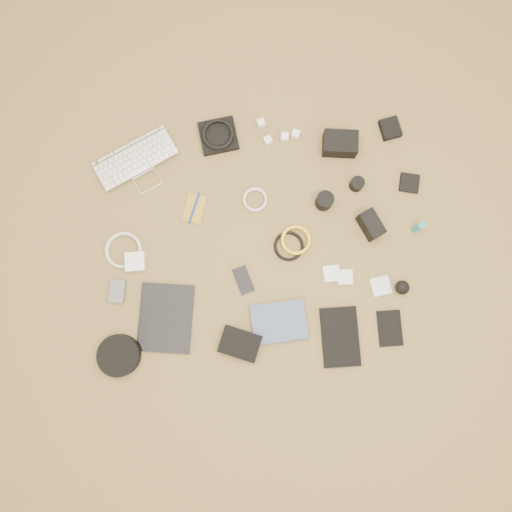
{
  "coord_description": "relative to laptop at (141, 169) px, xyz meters",
  "views": [
    {
      "loc": [
        -0.02,
        -0.3,
        2.06
      ],
      "look_at": [
        0.0,
        -0.03,
        0.02
      ],
      "focal_mm": 35.0,
      "sensor_mm": 36.0,
      "label": 1
    }
  ],
  "objects": [
    {
      "name": "filter_case_mid",
      "position": [
        0.81,
        -0.53,
        -0.01
      ],
      "size": [
        0.06,
        0.06,
        0.01
      ],
      "primitive_type": "cube",
      "rotation": [
        0.0,
        0.0,
        -0.05
      ],
      "color": "silver",
      "rests_on": "ground"
    },
    {
      "name": "lens_pouch",
      "position": [
        1.07,
        0.09,
        0.0
      ],
      "size": [
        0.09,
        0.1,
        0.03
      ],
      "primitive_type": "cube",
      "rotation": [
        0.0,
        0.0,
        0.19
      ],
      "color": "black",
      "rests_on": "ground"
    },
    {
      "name": "room_shell",
      "position": [
        0.45,
        -0.38,
        1.24
      ],
      "size": [
        4.04,
        4.04,
        2.58
      ],
      "color": "olive",
      "rests_on": "ground"
    },
    {
      "name": "cable_white_b",
      "position": [
        -0.09,
        -0.34,
        -0.01
      ],
      "size": [
        0.19,
        0.19,
        0.01
      ],
      "primitive_type": "torus",
      "rotation": [
        0.0,
        0.0,
        -0.26
      ],
      "color": "silver",
      "rests_on": "ground"
    },
    {
      "name": "lens_a",
      "position": [
        0.76,
        -0.21,
        0.02
      ],
      "size": [
        0.08,
        0.08,
        0.08
      ],
      "primitive_type": "cylinder",
      "rotation": [
        0.0,
        0.0,
        -0.17
      ],
      "color": "black",
      "rests_on": "ground"
    },
    {
      "name": "notebook_black_a",
      "position": [
        0.77,
        -0.77,
        -0.01
      ],
      "size": [
        0.15,
        0.24,
        0.02
      ],
      "primitive_type": "cube",
      "rotation": [
        0.0,
        0.0,
        -0.02
      ],
      "color": "black",
      "rests_on": "ground"
    },
    {
      "name": "laptop",
      "position": [
        0.0,
        0.0,
        0.0
      ],
      "size": [
        0.42,
        0.37,
        0.03
      ],
      "primitive_type": "imported",
      "rotation": [
        0.0,
        0.0,
        0.43
      ],
      "color": "silver",
      "rests_on": "ground"
    },
    {
      "name": "charger_a",
      "position": [
        0.52,
        0.16,
        0.0
      ],
      "size": [
        0.04,
        0.04,
        0.03
      ],
      "primitive_type": "cube",
      "rotation": [
        0.0,
        0.0,
        0.25
      ],
      "color": "white",
      "rests_on": "ground"
    },
    {
      "name": "dslr_camera",
      "position": [
        0.85,
        0.03,
        0.03
      ],
      "size": [
        0.15,
        0.12,
        0.08
      ],
      "primitive_type": "cube",
      "rotation": [
        0.0,
        0.0,
        -0.14
      ],
      "color": "black",
      "rests_on": "ground"
    },
    {
      "name": "cable_white_a",
      "position": [
        0.47,
        -0.17,
        -0.01
      ],
      "size": [
        0.14,
        0.14,
        0.01
      ],
      "primitive_type": "torus",
      "rotation": [
        0.0,
        0.0,
        -0.43
      ],
      "color": "silver",
      "rests_on": "ground"
    },
    {
      "name": "charger_c",
      "position": [
        0.67,
        0.1,
        0.0
      ],
      "size": [
        0.04,
        0.04,
        0.03
      ],
      "primitive_type": "cube",
      "rotation": [
        0.0,
        0.0,
        -0.41
      ],
      "color": "white",
      "rests_on": "ground"
    },
    {
      "name": "charger_b",
      "position": [
        0.55,
        0.08,
        0.0
      ],
      "size": [
        0.04,
        0.04,
        0.03
      ],
      "primitive_type": "cube",
      "rotation": [
        0.0,
        0.0,
        0.36
      ],
      "color": "white",
      "rests_on": "ground"
    },
    {
      "name": "headphone_pouch",
      "position": [
        0.34,
        0.12,
        -0.0
      ],
      "size": [
        0.17,
        0.16,
        0.03
      ],
      "primitive_type": "cube",
      "rotation": [
        0.0,
        0.0,
        0.12
      ],
      "color": "black",
      "rests_on": "ground"
    },
    {
      "name": "flash",
      "position": [
        0.94,
        -0.33,
        0.03
      ],
      "size": [
        0.11,
        0.13,
        0.09
      ],
      "primitive_type": "cube",
      "rotation": [
        0.0,
        0.0,
        0.41
      ],
      "color": "black",
      "rests_on": "ground"
    },
    {
      "name": "charger_d",
      "position": [
        0.62,
        0.09,
        0.0
      ],
      "size": [
        0.04,
        0.04,
        0.03
      ],
      "primitive_type": "cube",
      "rotation": [
        0.0,
        0.0,
        -0.2
      ],
      "color": "white",
      "rests_on": "ground"
    },
    {
      "name": "tablet",
      "position": [
        0.06,
        -0.64,
        -0.01
      ],
      "size": [
        0.26,
        0.31,
        0.01
      ],
      "primitive_type": "cube",
      "rotation": [
        0.0,
        0.0,
        -0.15
      ],
      "color": "black",
      "rests_on": "ground"
    },
    {
      "name": "headphones",
      "position": [
        0.34,
        0.12,
        0.02
      ],
      "size": [
        0.17,
        0.17,
        0.02
      ],
      "primitive_type": "torus",
      "rotation": [
        0.0,
        0.0,
        0.29
      ],
      "color": "black",
      "rests_on": "headphone_pouch"
    },
    {
      "name": "cable_black",
      "position": [
        0.59,
        -0.38,
        -0.01
      ],
      "size": [
        0.14,
        0.14,
        0.01
      ],
      "primitive_type": "torus",
      "rotation": [
        0.0,
        0.0,
        0.12
      ],
      "color": "black",
      "rests_on": "ground"
    },
    {
      "name": "card_reader",
      "position": [
        1.13,
        -0.16,
        -0.0
      ],
      "size": [
        0.1,
        0.1,
        0.02
      ],
      "primitive_type": "cube",
      "rotation": [
        0.0,
        0.0,
        -0.24
      ],
      "color": "black",
      "rests_on": "ground"
    },
    {
      "name": "lens_b",
      "position": [
        0.9,
        -0.15,
        0.01
      ],
      "size": [
        0.07,
        0.07,
        0.05
      ],
      "primitive_type": "cylinder",
      "rotation": [
        0.0,
        0.0,
        -0.22
      ],
      "color": "black",
      "rests_on": "ground"
    },
    {
      "name": "notebook_olive",
      "position": [
        0.21,
        -0.19,
        -0.01
      ],
      "size": [
        0.11,
        0.14,
        0.01
      ],
      "primitive_type": "cube",
      "rotation": [
        0.0,
        0.0,
        -0.3
      ],
      "color": "olive",
      "rests_on": "ground"
    },
    {
      "name": "notebook_black_b",
      "position": [
        0.97,
        -0.76,
        -0.01
      ],
      "size": [
        0.1,
        0.15,
        0.01
      ],
      "primitive_type": "cube",
      "rotation": [
        0.0,
        0.0,
        -0.02
      ],
      "color": "black",
      "rests_on": "ground"
    },
    {
      "name": "drive_case",
      "position": [
        0.36,
        -0.76,
        0.01
      ],
      "size": [
        0.19,
        0.16,
        0.04
      ],
      "primitive_type": "cube",
      "rotation": [
        0.0,
        0.0,
        -0.39
      ],
      "color": "black",
      "rests_on": "ground"
    },
    {
      "name": "power_brick",
      "position": [
        -0.05,
        -0.39,
        0.0
      ],
      "size": [
        0.08,
        0.08,
        0.03
      ],
      "primitive_type": "cube",
      "rotation": [
        0.0,
        0.0,
        -0.02
      ],
      "color": "white",
      "rests_on": "ground"
    },
    {
      "name": "pen_blue",
      "position": [
        0.21,
        -0.19,
        -0.0
      ],
      "size": [
        0.06,
        0.13,
        0.01
      ],
      "primitive_type": "cylinder",
      "rotation": [
        1.57,
        0.0,
        -0.39
      ],
      "color": "#121D95",
      "rests_on": "notebook_olive"
    },
    {
      "name": "lens_cleaner",
      "position": [
        1.13,
        -0.36,
        0.03
      ],
      "size": [
        0.04,
        0.04,
        0.1
      ],
      "primitive_type": "cylinder",
      "rotation": [
        0.0,
        0.0,
        0.43
      ],
      "color": "teal",
      "rests_on": "ground"
    },
    {
      "name": "filter_case_left",
      "position": [
        0.76,
        -0.51,
        -0.01
      ],
      "size": [
        0.07,
        0.07,
        0.01
      ],
      "primitive_type": "cube",
      "rotation": [
        0.0,
        0.0,
        0.03
      ],
      "color": "silver",
      "rests_on": "ground"
    },
    {
      "name": "air_blower",
      "position": [
        1.04,
        -0.6,
        0.02
      ],
      "size": [
        0.07,
        0.07,
        0.06
      ],
      "primitive_type": "sphere",
      "rotation": [
        0.0,
        0.0,
        0.14
      ],
      "color": "black",
      "rests_on": "ground"
    },
    {
      "name": "cable_yellow",
      "position": [
        0.62,
        -0.36,
        -0.01
      ],
      "size": [
        0.16,
        0.16,
        0.01
      ],
      "primitive_type": "torus",
      "rotation": [
        0.0,
        0.0,
        0.35
      ],
      "color": "yellow",
      "rests_on": "ground"
    },
    {
      "name": "paperback",
      "position": [
        0.53,
        -0.77,
        -0.0
      ],
      "size": [
        0.23,
        0.17,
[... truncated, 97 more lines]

